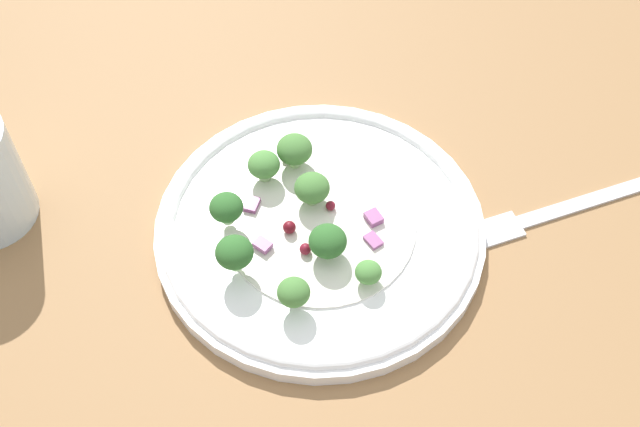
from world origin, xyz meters
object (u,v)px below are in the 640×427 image
object	(u,v)px
broccoli_floret_0	(226,208)
plate	(320,228)
broccoli_floret_2	(312,188)
fork	(570,206)
broccoli_floret_1	(329,243)

from	to	relation	value
broccoli_floret_0	plate	bearing A→B (deg)	-31.06
broccoli_floret_2	fork	world-z (taller)	broccoli_floret_2
fork	broccoli_floret_2	bearing A→B (deg)	148.91
plate	broccoli_floret_1	size ratio (longest dim) A/B	8.87
fork	broccoli_floret_1	bearing A→B (deg)	163.84
broccoli_floret_0	broccoli_floret_2	xyz separation A→B (cm)	(6.55, -1.36, -0.63)
broccoli_floret_1	fork	distance (cm)	19.92
broccoli_floret_1	broccoli_floret_2	distance (cm)	5.22
plate	broccoli_floret_2	xyz separation A→B (cm)	(0.65, 2.19, 2.04)
broccoli_floret_1	fork	world-z (taller)	broccoli_floret_1
broccoli_floret_0	fork	distance (cm)	26.87
plate	broccoli_floret_0	bearing A→B (deg)	148.94
plate	broccoli_floret_2	bearing A→B (deg)	73.42
plate	fork	xyz separation A→B (cm)	(18.00, -8.27, -0.61)
broccoli_floret_1	fork	size ratio (longest dim) A/B	0.15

